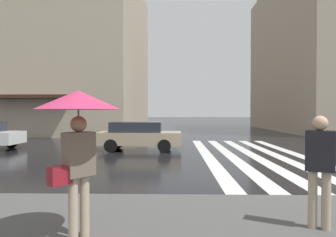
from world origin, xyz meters
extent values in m
plane|color=black|center=(0.00, 0.00, 0.00)|extent=(220.00, 220.00, 0.00)
cube|color=silver|center=(4.00, -3.25, 0.00)|extent=(13.00, 0.50, 0.01)
cube|color=silver|center=(4.00, -2.25, 0.00)|extent=(13.00, 0.50, 0.01)
cube|color=silver|center=(4.00, -1.25, 0.00)|extent=(13.00, 0.50, 0.01)
cube|color=silver|center=(4.00, -0.25, 0.00)|extent=(13.00, 0.50, 0.01)
cube|color=silver|center=(4.00, 0.75, 0.00)|extent=(13.00, 0.50, 0.01)
cube|color=tan|center=(22.48, 18.22, 8.00)|extent=(19.96, 24.67, 16.00)
cylinder|color=black|center=(6.33, 10.76, 0.31)|extent=(0.20, 0.62, 0.62)
cube|color=tan|center=(5.50, 3.90, 0.61)|extent=(1.75, 4.10, 0.60)
cube|color=#232833|center=(5.50, 4.05, 1.16)|extent=(1.54, 2.46, 0.50)
cylinder|color=black|center=(6.33, 2.65, 0.31)|extent=(0.20, 0.62, 0.62)
cylinder|color=black|center=(4.67, 2.65, 0.31)|extent=(0.20, 0.62, 0.62)
cylinder|color=black|center=(6.33, 5.15, 0.31)|extent=(0.20, 0.62, 0.62)
cylinder|color=black|center=(4.67, 5.15, 0.31)|extent=(0.20, 0.62, 0.62)
cube|color=black|center=(-4.83, 0.01, 1.31)|extent=(0.38, 0.46, 0.60)
sphere|color=tan|center=(-4.83, 0.01, 1.72)|extent=(0.22, 0.22, 0.22)
cylinder|color=tan|center=(-4.86, -0.07, 0.58)|extent=(0.13, 0.13, 0.86)
cylinder|color=tan|center=(-4.79, 0.09, 0.58)|extent=(0.13, 0.13, 0.86)
cube|color=#6B5B4C|center=(-5.25, 3.47, 1.31)|extent=(0.46, 0.44, 0.60)
sphere|color=#936B4C|center=(-5.25, 3.47, 1.72)|extent=(0.22, 0.22, 0.22)
cylinder|color=tan|center=(-5.18, 3.41, 0.58)|extent=(0.13, 0.13, 0.86)
cylinder|color=tan|center=(-5.32, 3.53, 0.58)|extent=(0.13, 0.13, 0.86)
cube|color=maroon|center=(-5.46, 3.65, 1.06)|extent=(0.32, 0.30, 0.24)
cone|color=#C63360|center=(-5.25, 3.47, 2.05)|extent=(1.15, 1.15, 0.26)
cylinder|color=#4C4C51|center=(-5.25, 3.47, 1.52)|extent=(0.02, 0.02, 0.81)
camera|label=1|loc=(-9.32, 2.16, 1.88)|focal=32.26mm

